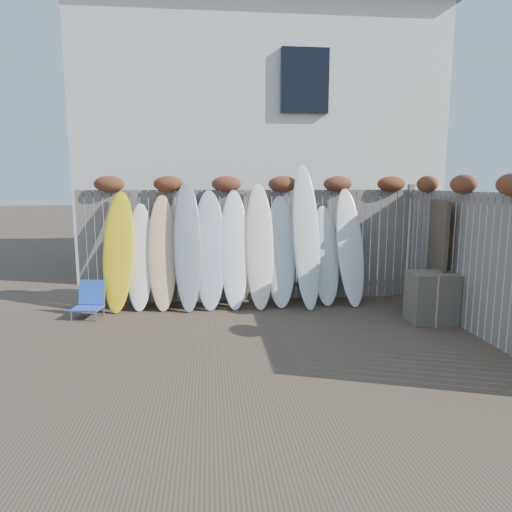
{
  "coord_description": "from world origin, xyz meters",
  "views": [
    {
      "loc": [
        -0.73,
        -5.73,
        2.12
      ],
      "look_at": [
        0.0,
        1.2,
        1.0
      ],
      "focal_mm": 32.0,
      "sensor_mm": 36.0,
      "label": 1
    }
  ],
  "objects": [
    {
      "name": "surfboard_10",
      "position": [
        1.73,
        1.95,
        1.02
      ],
      "size": [
        0.54,
        0.76,
        2.04
      ],
      "primitive_type": "ellipsoid",
      "rotation": [
        -0.31,
        0.0,
        0.09
      ],
      "color": "silver",
      "rests_on": "ground"
    },
    {
      "name": "surfboard_6",
      "position": [
        0.14,
        1.95,
        1.06
      ],
      "size": [
        0.51,
        0.77,
        2.12
      ],
      "primitive_type": "ellipsoid",
      "rotation": [
        -0.31,
        0.0,
        -0.04
      ],
      "color": "#FCE9CD",
      "rests_on": "ground"
    },
    {
      "name": "house",
      "position": [
        0.5,
        6.5,
        3.2
      ],
      "size": [
        8.5,
        5.5,
        6.33
      ],
      "color": "silver",
      "rests_on": "ground"
    },
    {
      "name": "surfboard_1",
      "position": [
        -1.89,
        2.03,
        0.89
      ],
      "size": [
        0.47,
        0.64,
        1.78
      ],
      "primitive_type": "ellipsoid",
      "rotation": [
        -0.31,
        0.0,
        -0.01
      ],
      "color": "white",
      "rests_on": "ground"
    },
    {
      "name": "surfboard_9",
      "position": [
        1.31,
        2.02,
        0.86
      ],
      "size": [
        0.49,
        0.62,
        1.72
      ],
      "primitive_type": "ellipsoid",
      "rotation": [
        -0.31,
        0.0,
        0.0
      ],
      "color": "silver",
      "rests_on": "ground"
    },
    {
      "name": "surfboard_8",
      "position": [
        0.94,
        1.9,
        1.22
      ],
      "size": [
        0.49,
        0.87,
        2.45
      ],
      "primitive_type": "ellipsoid",
      "rotation": [
        -0.31,
        0.0,
        0.03
      ],
      "color": "silver",
      "rests_on": "ground"
    },
    {
      "name": "back_fence",
      "position": [
        0.06,
        2.39,
        1.18
      ],
      "size": [
        6.05,
        0.28,
        2.24
      ],
      "color": "slate",
      "rests_on": "ground"
    },
    {
      "name": "surfboard_7",
      "position": [
        0.51,
        2.01,
        0.95
      ],
      "size": [
        0.58,
        0.72,
        1.9
      ],
      "primitive_type": "ellipsoid",
      "rotation": [
        -0.31,
        0.0,
        -0.08
      ],
      "color": "silver",
      "rests_on": "ground"
    },
    {
      "name": "beach_chair",
      "position": [
        -2.64,
        1.6,
        0.26
      ],
      "size": [
        0.49,
        0.52,
        0.57
      ],
      "color": "blue",
      "rests_on": "ground"
    },
    {
      "name": "ground",
      "position": [
        0.0,
        0.0,
        0.0
      ],
      "size": [
        80.0,
        80.0,
        0.0
      ],
      "primitive_type": "plane",
      "color": "#493A2D"
    },
    {
      "name": "surfboard_3",
      "position": [
        -1.08,
        1.95,
        1.08
      ],
      "size": [
        0.51,
        0.78,
        2.16
      ],
      "primitive_type": "ellipsoid",
      "rotation": [
        -0.31,
        0.0,
        0.05
      ],
      "color": "gray",
      "rests_on": "ground"
    },
    {
      "name": "wooden_crate",
      "position": [
        2.65,
        0.74,
        0.39
      ],
      "size": [
        0.69,
        0.59,
        0.77
      ],
      "primitive_type": "cube",
      "rotation": [
        0.0,
        0.0,
        -0.06
      ],
      "color": "#453E33",
      "rests_on": "ground"
    },
    {
      "name": "surfboard_5",
      "position": [
        -0.29,
        1.97,
        1.0
      ],
      "size": [
        0.51,
        0.73,
        2.01
      ],
      "primitive_type": "ellipsoid",
      "rotation": [
        -0.31,
        0.0,
        -0.03
      ],
      "color": "white",
      "rests_on": "ground"
    },
    {
      "name": "lattice_panel",
      "position": [
        2.94,
        1.28,
        0.92
      ],
      "size": [
        0.31,
        1.21,
        1.85
      ],
      "primitive_type": "cube",
      "rotation": [
        0.0,
        0.0,
        -0.22
      ],
      "color": "#422F28",
      "rests_on": "ground"
    },
    {
      "name": "surfboard_2",
      "position": [
        -1.51,
        2.01,
        0.96
      ],
      "size": [
        0.51,
        0.7,
        1.93
      ],
      "primitive_type": "ellipsoid",
      "rotation": [
        -0.31,
        0.0,
        0.04
      ],
      "color": "#F2D074",
      "rests_on": "ground"
    },
    {
      "name": "right_fence",
      "position": [
        2.99,
        0.25,
        1.14
      ],
      "size": [
        0.28,
        4.4,
        2.24
      ],
      "color": "slate",
      "rests_on": "ground"
    },
    {
      "name": "surfboard_4",
      "position": [
        -0.71,
        1.98,
        1.0
      ],
      "size": [
        0.55,
        0.72,
        2.01
      ],
      "primitive_type": "ellipsoid",
      "rotation": [
        -0.31,
        0.0,
        -0.01
      ],
      "color": "#ABBCCD",
      "rests_on": "ground"
    },
    {
      "name": "surfboard_0",
      "position": [
        -2.23,
        1.98,
        0.99
      ],
      "size": [
        0.58,
        0.75,
        1.99
      ],
      "primitive_type": "ellipsoid",
      "rotation": [
        -0.31,
        0.0,
        -0.09
      ],
      "color": "yellow",
      "rests_on": "ground"
    }
  ]
}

